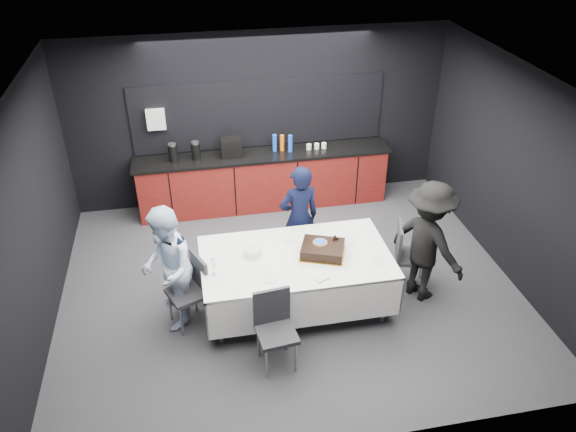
% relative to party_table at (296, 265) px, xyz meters
% --- Properties ---
extents(ground, '(6.00, 6.00, 0.00)m').
position_rel_party_table_xyz_m(ground, '(0.00, 0.40, -0.64)').
color(ground, '#3D3D41').
rests_on(ground, ground).
extents(room_shell, '(6.04, 5.04, 2.82)m').
position_rel_party_table_xyz_m(room_shell, '(0.00, 0.40, 1.22)').
color(room_shell, white).
rests_on(room_shell, ground).
extents(kitchenette, '(4.10, 0.64, 2.05)m').
position_rel_party_table_xyz_m(kitchenette, '(-0.02, 2.62, -0.10)').
color(kitchenette, '#5E110E').
rests_on(kitchenette, ground).
extents(party_table, '(2.32, 1.32, 0.78)m').
position_rel_party_table_xyz_m(party_table, '(0.00, 0.00, 0.00)').
color(party_table, '#99999E').
rests_on(party_table, ground).
extents(cake_assembly, '(0.67, 0.61, 0.17)m').
position_rel_party_table_xyz_m(cake_assembly, '(0.33, -0.02, 0.21)').
color(cake_assembly, '#EEBA46').
rests_on(cake_assembly, party_table).
extents(plate_stack, '(0.23, 0.23, 0.10)m').
position_rel_party_table_xyz_m(plate_stack, '(-0.52, 0.12, 0.19)').
color(plate_stack, white).
rests_on(plate_stack, party_table).
extents(loose_plate_near, '(0.19, 0.19, 0.01)m').
position_rel_party_table_xyz_m(loose_plate_near, '(-0.39, -0.37, 0.14)').
color(loose_plate_near, white).
rests_on(loose_plate_near, party_table).
extents(loose_plate_right_a, '(0.21, 0.21, 0.01)m').
position_rel_party_table_xyz_m(loose_plate_right_a, '(0.70, 0.20, 0.14)').
color(loose_plate_right_a, white).
rests_on(loose_plate_right_a, party_table).
extents(loose_plate_right_b, '(0.19, 0.19, 0.01)m').
position_rel_party_table_xyz_m(loose_plate_right_b, '(0.95, -0.29, 0.14)').
color(loose_plate_right_b, white).
rests_on(loose_plate_right_b, party_table).
extents(loose_plate_far, '(0.19, 0.19, 0.01)m').
position_rel_party_table_xyz_m(loose_plate_far, '(-0.01, 0.34, 0.14)').
color(loose_plate_far, white).
rests_on(loose_plate_far, party_table).
extents(fork_pile, '(0.19, 0.16, 0.03)m').
position_rel_party_table_xyz_m(fork_pile, '(0.20, -0.50, 0.15)').
color(fork_pile, white).
rests_on(fork_pile, party_table).
extents(champagne_flute, '(0.06, 0.06, 0.22)m').
position_rel_party_table_xyz_m(champagne_flute, '(-1.02, -0.17, 0.30)').
color(champagne_flute, white).
rests_on(champagne_flute, party_table).
extents(chair_left, '(0.55, 0.55, 0.92)m').
position_rel_party_table_xyz_m(chair_left, '(-1.28, -0.03, -0.11)').
color(chair_left, '#2B2B30').
rests_on(chair_left, ground).
extents(chair_right, '(0.52, 0.52, 0.92)m').
position_rel_party_table_xyz_m(chair_right, '(1.52, 0.16, -0.11)').
color(chair_right, '#2B2B30').
rests_on(chair_right, ground).
extents(chair_near, '(0.47, 0.47, 0.92)m').
position_rel_party_table_xyz_m(chair_near, '(-0.42, -0.86, -0.11)').
color(chair_near, '#2B2B30').
rests_on(chair_near, ground).
extents(person_center, '(0.63, 0.47, 1.56)m').
position_rel_party_table_xyz_m(person_center, '(0.21, 0.83, 0.14)').
color(person_center, black).
rests_on(person_center, ground).
extents(person_left, '(0.62, 0.79, 1.60)m').
position_rel_party_table_xyz_m(person_left, '(-1.55, 0.01, 0.16)').
color(person_left, '#C7DEFB').
rests_on(person_left, ground).
extents(person_right, '(1.05, 1.23, 1.65)m').
position_rel_party_table_xyz_m(person_right, '(1.67, -0.09, 0.19)').
color(person_right, black).
rests_on(person_right, ground).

